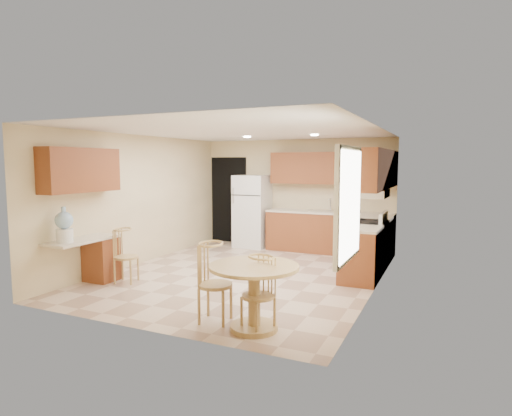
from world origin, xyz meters
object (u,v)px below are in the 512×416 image
at_px(stove, 367,245).
at_px(water_crock, 64,226).
at_px(chair_table_a, 211,276).
at_px(refrigerator, 252,211).
at_px(dining_table, 254,288).
at_px(chair_desk, 122,251).
at_px(chair_table_b, 255,288).

height_order(stove, water_crock, water_crock).
height_order(stove, chair_table_a, stove).
distance_m(refrigerator, water_crock, 4.57).
distance_m(stove, chair_table_a, 3.66).
xyz_separation_m(stove, chair_table_a, (-1.26, -3.43, 0.13)).
xyz_separation_m(refrigerator, dining_table, (2.17, -4.60, -0.33)).
height_order(refrigerator, dining_table, refrigerator).
height_order(dining_table, chair_desk, chair_desk).
relative_size(chair_table_b, water_crock, 1.61).
relative_size(dining_table, chair_table_a, 1.08).
distance_m(refrigerator, stove, 3.15).
bearing_deg(chair_table_b, chair_desk, 5.76).
distance_m(refrigerator, chair_table_a, 4.93).
distance_m(chair_table_a, chair_table_b, 0.60).
distance_m(stove, water_crock, 5.11).
bearing_deg(chair_table_a, dining_table, 85.19).
height_order(stove, chair_table_b, stove).
bearing_deg(chair_table_b, stove, -76.03).
bearing_deg(stove, refrigerator, 157.01).
bearing_deg(chair_desk, water_crock, -47.16).
height_order(chair_desk, water_crock, water_crock).
height_order(chair_table_a, water_crock, water_crock).
bearing_deg(refrigerator, chair_table_a, -70.84).
bearing_deg(chair_desk, stove, 110.34).
relative_size(refrigerator, dining_table, 1.59).
bearing_deg(dining_table, refrigerator, 115.21).
height_order(dining_table, water_crock, water_crock).
relative_size(chair_table_a, chair_table_b, 1.12).
bearing_deg(stove, dining_table, -101.85).
bearing_deg(chair_table_a, chair_table_b, 76.82).
bearing_deg(chair_table_a, stove, 149.88).
relative_size(refrigerator, chair_table_b, 1.93).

